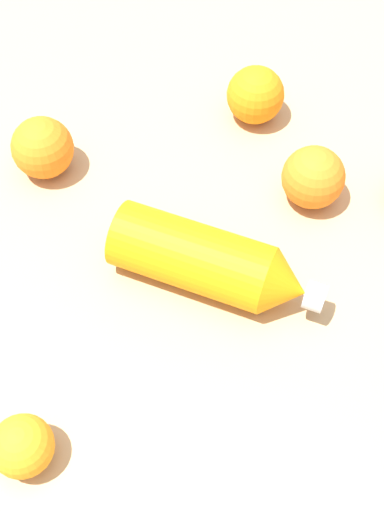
% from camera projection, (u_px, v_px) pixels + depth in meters
% --- Properties ---
extents(ground_plane, '(2.40, 2.40, 0.00)m').
position_uv_depth(ground_plane, '(178.00, 272.00, 0.82)').
color(ground_plane, tan).
extents(water_bottle, '(0.24, 0.18, 0.08)m').
position_uv_depth(water_bottle, '(211.00, 262.00, 0.78)').
color(water_bottle, orange).
rests_on(water_bottle, ground_plane).
extents(orange_0, '(0.06, 0.06, 0.06)m').
position_uv_depth(orange_0, '(22.00, 446.00, 0.67)').
color(orange_0, orange).
rests_on(orange_0, ground_plane).
extents(orange_1, '(0.08, 0.08, 0.08)m').
position_uv_depth(orange_1, '(313.00, 177.00, 0.85)').
color(orange_1, orange).
rests_on(orange_1, ground_plane).
extents(orange_3, '(0.08, 0.08, 0.08)m').
position_uv_depth(orange_3, '(43.00, 148.00, 0.88)').
color(orange_3, orange).
rests_on(orange_3, ground_plane).
extents(orange_4, '(0.08, 0.08, 0.08)m').
position_uv_depth(orange_4, '(255.00, 95.00, 0.93)').
color(orange_4, orange).
rests_on(orange_4, ground_plane).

